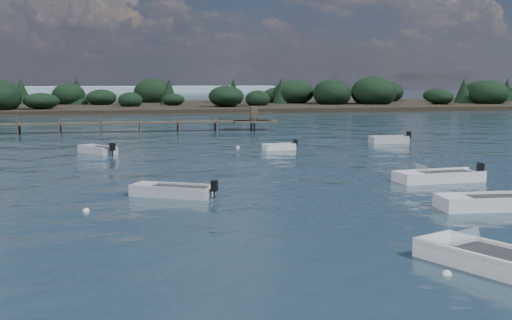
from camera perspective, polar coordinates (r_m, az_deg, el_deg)
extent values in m
plane|color=#162733|center=(84.95, -4.48, 3.30)|extent=(400.00, 400.00, 0.00)
cube|color=silver|center=(38.89, 15.92, -1.67)|extent=(5.22, 2.24, 0.74)
cube|color=silver|center=(37.86, 13.43, -1.16)|extent=(1.33, 1.80, 0.15)
cube|color=#29282B|center=(39.06, 16.45, -1.13)|extent=(3.56, 1.75, 0.13)
cube|color=silver|center=(38.08, 16.64, -1.22)|extent=(5.11, 0.45, 0.15)
cube|color=silver|center=(39.59, 15.26, -0.86)|extent=(5.11, 0.45, 0.15)
cube|color=black|center=(40.33, 19.33, -0.68)|extent=(0.32, 0.38, 0.59)
cylinder|color=black|center=(40.40, 19.30, -1.40)|extent=(0.11, 0.11, 0.59)
cube|color=silver|center=(38.22, 14.51, -0.73)|extent=(0.25, 1.39, 0.45)
cube|color=#A9AFB1|center=(33.14, -7.45, -3.00)|extent=(4.40, 3.36, 0.69)
cube|color=#A9AFB1|center=(33.74, -9.91, -2.17)|extent=(1.55, 1.72, 0.14)
cube|color=#29282B|center=(32.95, -6.93, -2.48)|extent=(3.08, 2.45, 0.12)
cube|color=#A9AFB1|center=(32.42, -7.98, -2.52)|extent=(3.70, 2.08, 0.14)
cube|color=#A9AFB1|center=(33.73, -6.95, -2.12)|extent=(3.70, 2.08, 0.14)
cube|color=black|center=(32.20, -3.73, -2.32)|extent=(0.40, 0.43, 0.54)
cylinder|color=black|center=(32.28, -3.72, -3.15)|extent=(0.13, 0.13, 0.54)
cube|color=silver|center=(31.67, 20.29, -3.87)|extent=(5.22, 2.18, 0.78)
cube|color=silver|center=(30.73, 17.13, -3.20)|extent=(1.34, 1.72, 0.16)
cube|color=#29282B|center=(31.80, 20.97, -3.18)|extent=(3.56, 1.70, 0.13)
cube|color=silver|center=(30.86, 21.06, -3.33)|extent=(5.09, 0.51, 0.16)
cube|color=silver|center=(32.32, 19.63, -2.80)|extent=(5.09, 0.51, 0.16)
cube|color=silver|center=(21.88, 20.52, -8.82)|extent=(3.79, 5.46, 0.78)
cube|color=silver|center=(22.86, 16.50, -6.78)|extent=(2.06, 1.81, 0.16)
cube|color=#29282B|center=(21.57, 21.47, -8.09)|extent=(2.79, 3.80, 0.13)
cube|color=silver|center=(21.06, 19.22, -8.10)|extent=(2.18, 4.75, 0.16)
cube|color=silver|center=(22.48, 21.84, -7.25)|extent=(2.18, 4.75, 0.16)
cube|color=silver|center=(22.32, 18.19, -6.48)|extent=(1.32, 0.71, 0.47)
cube|color=#A9AFB1|center=(60.18, 11.71, 1.59)|extent=(3.46, 1.41, 0.80)
cube|color=#A9AFB1|center=(59.61, 10.58, 2.02)|extent=(0.84, 1.25, 0.16)
cube|color=#29282B|center=(60.25, 11.96, 1.95)|extent=(2.35, 1.12, 0.14)
cube|color=#A9AFB1|center=(59.57, 11.97, 1.98)|extent=(3.45, 0.17, 0.16)
cube|color=#A9AFB1|center=(60.70, 11.49, 2.09)|extent=(3.45, 0.17, 0.16)
cube|color=black|center=(60.95, 13.43, 2.19)|extent=(0.32, 0.39, 0.63)
cylinder|color=black|center=(61.00, 13.41, 1.67)|extent=(0.12, 0.12, 0.63)
cube|color=silver|center=(53.58, 2.05, 1.01)|extent=(2.82, 1.55, 0.62)
cube|color=silver|center=(53.13, 1.06, 1.36)|extent=(0.81, 1.06, 0.12)
cube|color=#29282B|center=(53.64, 2.26, 1.33)|extent=(1.94, 1.18, 0.11)
cube|color=silver|center=(53.11, 2.27, 1.35)|extent=(2.65, 0.60, 0.12)
cube|color=silver|center=(53.98, 1.84, 1.45)|extent=(2.65, 0.60, 0.12)
cube|color=black|center=(54.19, 3.53, 1.58)|extent=(0.30, 0.34, 0.49)
cylinder|color=black|center=(54.23, 3.53, 1.13)|extent=(0.10, 0.10, 0.49)
cube|color=#A9AFB1|center=(52.40, -13.90, 0.68)|extent=(3.21, 3.64, 0.76)
cube|color=#A9AFB1|center=(53.44, -14.72, 1.26)|extent=(1.52, 1.43, 0.15)
cube|color=#29282B|center=(52.13, -13.74, 1.04)|extent=(2.32, 2.58, 0.13)
cube|color=#A9AFB1|center=(51.99, -14.50, 1.10)|extent=(2.18, 2.87, 0.15)
cube|color=#A9AFB1|center=(52.71, -13.34, 1.22)|extent=(2.18, 2.87, 0.15)
cube|color=black|center=(50.72, -12.64, 1.15)|extent=(0.48, 0.47, 0.60)
cylinder|color=black|center=(50.78, -12.63, 0.57)|extent=(0.15, 0.15, 0.60)
sphere|color=silver|center=(20.85, 16.59, -9.78)|extent=(0.32, 0.32, 0.32)
sphere|color=silver|center=(33.82, 17.79, -3.26)|extent=(0.32, 0.32, 0.32)
sphere|color=silver|center=(30.10, -14.86, -4.44)|extent=(0.32, 0.32, 0.32)
sphere|color=silver|center=(55.27, -1.63, 1.12)|extent=(0.32, 0.32, 0.32)
cube|color=#463F33|center=(73.74, -0.18, 3.48)|extent=(5.00, 3.20, 0.18)
cube|color=#463F33|center=(73.68, -0.18, 4.17)|extent=(0.80, 0.80, 1.60)
cylinder|color=#463F33|center=(72.20, -20.47, 2.45)|extent=(0.20, 0.20, 2.20)
cylinder|color=#463F33|center=(73.89, -20.28, 2.56)|extent=(0.20, 0.20, 2.20)
cylinder|color=#463F33|center=(71.69, -17.10, 2.56)|extent=(0.20, 0.20, 2.20)
cylinder|color=#463F33|center=(73.39, -16.98, 2.66)|extent=(0.20, 0.20, 2.20)
cylinder|color=#463F33|center=(71.43, -13.68, 2.66)|extent=(0.20, 0.20, 2.20)
cylinder|color=#463F33|center=(73.13, -13.65, 2.76)|extent=(0.20, 0.20, 2.20)
cylinder|color=#463F33|center=(71.42, -10.26, 2.75)|extent=(0.20, 0.20, 2.20)
cylinder|color=#463F33|center=(73.13, -10.30, 2.85)|extent=(0.20, 0.20, 2.20)
cylinder|color=#463F33|center=(71.67, -6.84, 2.83)|extent=(0.20, 0.20, 2.20)
cylinder|color=#463F33|center=(73.37, -6.96, 2.93)|extent=(0.20, 0.20, 2.20)
cylinder|color=#463F33|center=(72.17, -3.46, 2.90)|extent=(0.20, 0.20, 2.20)
cylinder|color=#463F33|center=(73.86, -3.66, 3.00)|extent=(0.20, 0.20, 2.20)
cylinder|color=#463F33|center=(72.92, -0.14, 2.96)|extent=(0.20, 0.20, 2.20)
cylinder|color=#463F33|center=(74.59, -0.41, 3.06)|extent=(0.20, 0.20, 2.20)
cube|color=black|center=(129.28, 4.26, 4.70)|extent=(190.00, 40.00, 1.60)
ellipsoid|color=black|center=(129.18, 4.28, 5.94)|extent=(180.50, 36.00, 4.40)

